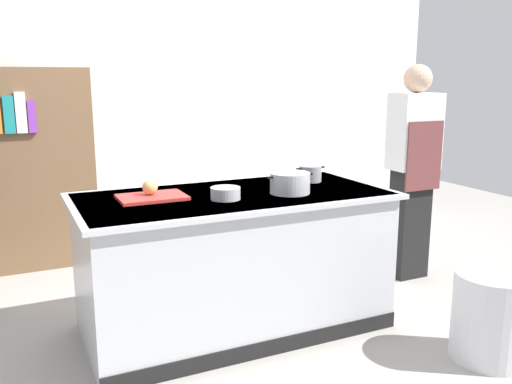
{
  "coord_description": "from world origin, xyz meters",
  "views": [
    {
      "loc": [
        -1.29,
        -3.07,
        1.62
      ],
      "look_at": [
        0.25,
        0.2,
        0.85
      ],
      "focal_mm": 37.93,
      "sensor_mm": 36.0,
      "label": 1
    }
  ],
  "objects": [
    {
      "name": "onion",
      "position": [
        -0.51,
        0.1,
        0.97
      ],
      "size": [
        0.09,
        0.09,
        0.09
      ],
      "primitive_type": "sphere",
      "color": "tan",
      "rests_on": "cutting_board"
    },
    {
      "name": "back_wall",
      "position": [
        0.0,
        2.1,
        1.5
      ],
      "size": [
        6.4,
        0.12,
        3.0
      ],
      "primitive_type": "cube",
      "color": "white",
      "rests_on": "ground_plane"
    },
    {
      "name": "trash_bin",
      "position": [
        1.18,
        -1.02,
        0.26
      ],
      "size": [
        0.44,
        0.44,
        0.52
      ],
      "primitive_type": "cylinder",
      "color": "silver",
      "rests_on": "ground_plane"
    },
    {
      "name": "person_chef",
      "position": [
        1.66,
        0.25,
        0.91
      ],
      "size": [
        0.38,
        0.25,
        1.72
      ],
      "rotation": [
        0.0,
        0.0,
        1.64
      ],
      "color": "black",
      "rests_on": "ground_plane"
    },
    {
      "name": "cutting_board",
      "position": [
        -0.5,
        0.08,
        0.91
      ],
      "size": [
        0.4,
        0.28,
        0.02
      ],
      "primitive_type": "cube",
      "color": "red",
      "rests_on": "counter_island"
    },
    {
      "name": "ground_plane",
      "position": [
        0.0,
        0.0,
        0.0
      ],
      "size": [
        10.0,
        10.0,
        0.0
      ],
      "primitive_type": "plane",
      "color": "#9E9991"
    },
    {
      "name": "sauce_pan",
      "position": [
        0.65,
        0.15,
        0.96
      ],
      "size": [
        0.22,
        0.16,
        0.11
      ],
      "color": "#99999E",
      "rests_on": "counter_island"
    },
    {
      "name": "stock_pot",
      "position": [
        0.33,
        -0.14,
        0.97
      ],
      "size": [
        0.32,
        0.25,
        0.13
      ],
      "color": "#B7BABF",
      "rests_on": "counter_island"
    },
    {
      "name": "mixing_bowl",
      "position": [
        -0.11,
        -0.12,
        0.94
      ],
      "size": [
        0.18,
        0.18,
        0.07
      ],
      "primitive_type": "cylinder",
      "color": "#B7BABF",
      "rests_on": "counter_island"
    },
    {
      "name": "bookshelf",
      "position": [
        -1.14,
        1.8,
        0.85
      ],
      "size": [
        1.1,
        0.31,
        1.7
      ],
      "color": "brown",
      "rests_on": "ground_plane"
    },
    {
      "name": "counter_island",
      "position": [
        0.0,
        -0.0,
        0.47
      ],
      "size": [
        1.98,
        0.98,
        0.9
      ],
      "color": "#B7BABF",
      "rests_on": "ground_plane"
    }
  ]
}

